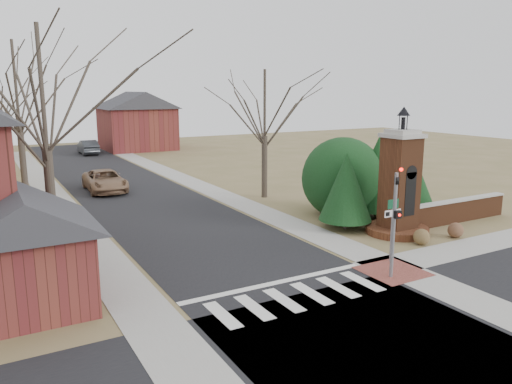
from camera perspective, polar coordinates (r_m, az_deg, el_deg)
ground at (r=17.73m, az=6.29°, el=-12.74°), size 120.00×120.00×0.00m
main_street at (r=37.05m, az=-13.90°, el=-0.04°), size 8.00×70.00×0.01m
cross_street at (r=15.65m, az=12.96°, el=-16.46°), size 120.00×8.00×0.01m
crosswalk_zone at (r=18.33m, az=4.81°, el=-11.84°), size 8.00×2.20×0.02m
stop_bar at (r=19.48m, az=2.29°, el=-10.34°), size 8.00×0.35×0.02m
sidewalk_right_main at (r=38.71m, az=-6.48°, el=0.74°), size 2.00×60.00×0.02m
sidewalk_left at (r=36.06m, az=-21.87°, el=-0.85°), size 2.00×60.00×0.02m
curb_apron at (r=21.35m, az=15.35°, el=-8.74°), size 2.40×2.40×0.02m
traffic_signal_pole at (r=19.97m, az=15.58°, el=-2.44°), size 0.28×0.41×4.50m
sign_post at (r=21.99m, az=15.30°, el=-2.86°), size 0.90×0.07×2.75m
brick_gate_monument at (r=26.37m, az=16.05°, el=-0.03°), size 3.20×3.20×6.47m
brick_garden_wall at (r=30.00m, az=21.94°, el=-1.99°), size 7.50×0.50×1.30m
garage_left at (r=18.28m, az=-25.12°, el=-5.57°), size 4.80×4.80×4.29m
house_distant_right at (r=63.61m, az=-13.49°, el=8.07°), size 8.80×8.80×7.30m
evergreen_near at (r=26.59m, az=10.26°, el=0.63°), size 2.80×2.80×4.10m
evergreen_mid at (r=29.57m, az=13.74°, el=2.18°), size 3.40×3.40×4.70m
evergreen_far at (r=30.40m, az=17.72°, el=0.87°), size 2.40×2.40×3.30m
evergreen_mass at (r=29.59m, az=9.88°, el=1.96°), size 4.80×4.80×4.80m
bare_tree_0 at (r=22.20m, az=-23.37°, el=11.74°), size 8.05×8.05×11.15m
bare_tree_1 at (r=35.15m, az=-25.84°, el=11.72°), size 8.40×8.40×11.64m
bare_tree_3 at (r=33.68m, az=1.00°, el=10.62°), size 7.00×7.00×9.70m
pickup_truck at (r=37.93m, az=-16.88°, el=1.24°), size 2.74×5.62×1.54m
distant_car at (r=60.32m, az=-18.66°, el=4.89°), size 1.79×4.97×1.63m
dry_shrub_left at (r=25.18m, az=18.40°, el=-4.89°), size 0.78×0.78×0.78m
dry_shrub_right at (r=26.96m, az=21.85°, el=-4.07°), size 0.77×0.77×0.77m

